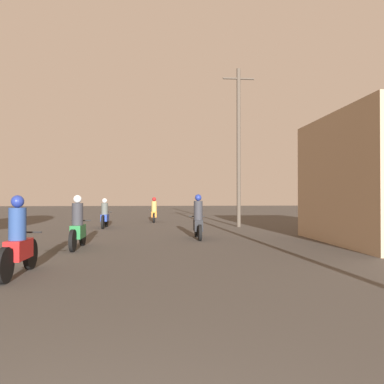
{
  "coord_description": "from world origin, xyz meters",
  "views": [
    {
      "loc": [
        0.69,
        -1.18,
        1.54
      ],
      "look_at": [
        2.23,
        16.75,
        1.75
      ],
      "focal_mm": 35.0,
      "sensor_mm": 36.0,
      "label": 1
    }
  ],
  "objects_px": {
    "motorcycle_green": "(78,227)",
    "utility_pole_far": "(239,144)",
    "motorcycle_red": "(18,244)",
    "motorcycle_black": "(198,221)",
    "motorcycle_blue": "(105,216)",
    "motorcycle_orange": "(154,212)"
  },
  "relations": [
    {
      "from": "motorcycle_green",
      "to": "utility_pole_far",
      "type": "bearing_deg",
      "value": 56.45
    },
    {
      "from": "motorcycle_red",
      "to": "motorcycle_green",
      "type": "xyz_separation_m",
      "value": [
        0.32,
        3.78,
        0.0
      ]
    },
    {
      "from": "motorcycle_green",
      "to": "motorcycle_black",
      "type": "distance_m",
      "value": 4.42
    },
    {
      "from": "motorcycle_green",
      "to": "motorcycle_blue",
      "type": "bearing_deg",
      "value": 99.61
    },
    {
      "from": "motorcycle_red",
      "to": "motorcycle_blue",
      "type": "distance_m",
      "value": 11.15
    },
    {
      "from": "utility_pole_far",
      "to": "motorcycle_black",
      "type": "bearing_deg",
      "value": -116.93
    },
    {
      "from": "motorcycle_black",
      "to": "motorcycle_orange",
      "type": "bearing_deg",
      "value": 100.75
    },
    {
      "from": "motorcycle_orange",
      "to": "motorcycle_red",
      "type": "bearing_deg",
      "value": -100.06
    },
    {
      "from": "motorcycle_red",
      "to": "motorcycle_black",
      "type": "distance_m",
      "value": 7.31
    },
    {
      "from": "motorcycle_red",
      "to": "utility_pole_far",
      "type": "height_order",
      "value": "utility_pole_far"
    },
    {
      "from": "motorcycle_blue",
      "to": "motorcycle_red",
      "type": "bearing_deg",
      "value": -92.34
    },
    {
      "from": "motorcycle_orange",
      "to": "motorcycle_blue",
      "type": "bearing_deg",
      "value": -122.14
    },
    {
      "from": "motorcycle_red",
      "to": "motorcycle_black",
      "type": "xyz_separation_m",
      "value": [
        4.12,
        6.04,
        0.03
      ]
    },
    {
      "from": "motorcycle_red",
      "to": "motorcycle_green",
      "type": "relative_size",
      "value": 1.0
    },
    {
      "from": "motorcycle_green",
      "to": "motorcycle_orange",
      "type": "bearing_deg",
      "value": 87.01
    },
    {
      "from": "motorcycle_green",
      "to": "motorcycle_orange",
      "type": "relative_size",
      "value": 1.07
    },
    {
      "from": "motorcycle_black",
      "to": "utility_pole_far",
      "type": "bearing_deg",
      "value": 62.93
    },
    {
      "from": "motorcycle_green",
      "to": "motorcycle_black",
      "type": "height_order",
      "value": "motorcycle_black"
    },
    {
      "from": "motorcycle_green",
      "to": "utility_pole_far",
      "type": "relative_size",
      "value": 0.25
    },
    {
      "from": "motorcycle_orange",
      "to": "utility_pole_far",
      "type": "relative_size",
      "value": 0.23
    },
    {
      "from": "motorcycle_green",
      "to": "motorcycle_red",
      "type": "bearing_deg",
      "value": -87.42
    },
    {
      "from": "motorcycle_red",
      "to": "motorcycle_blue",
      "type": "height_order",
      "value": "motorcycle_red"
    }
  ]
}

